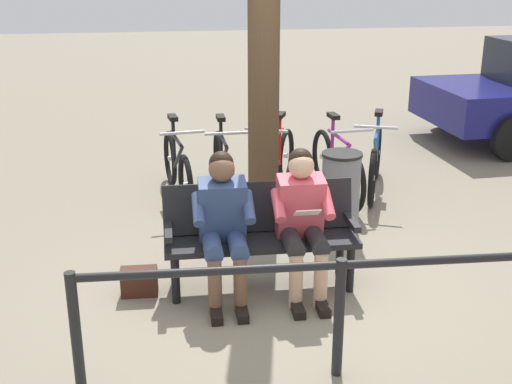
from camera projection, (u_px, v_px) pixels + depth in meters
The scene contains 13 objects.
ground_plane at pixel (287, 291), 5.58m from camera, with size 40.00×40.00×0.00m, color gray.
bench at pixel (260, 228), 5.56m from camera, with size 1.61×0.50×0.87m.
person_reading at pixel (302, 216), 5.39m from camera, with size 0.50×0.77×1.20m.
person_companion at pixel (223, 220), 5.31m from camera, with size 0.50×0.77×1.20m.
handbag at pixel (139, 282), 5.48m from camera, with size 0.30×0.14×0.24m, color #3F1E14.
tree_trunk at pixel (264, 60), 6.32m from camera, with size 0.31×0.31×3.43m, color #4C3823.
litter_bin at pixel (341, 193), 6.65m from camera, with size 0.40×0.40×0.83m.
bicycle_purple at pixel (375, 162), 7.82m from camera, with size 0.72×1.58×0.94m.
bicycle_orange at pixel (337, 166), 7.66m from camera, with size 0.48×1.68×0.94m.
bicycle_red at pixel (275, 165), 7.69m from camera, with size 0.78×1.55×0.94m.
bicycle_black at pixel (223, 169), 7.57m from camera, with size 0.48×1.68×0.94m.
bicycle_silver at pixel (177, 168), 7.58m from camera, with size 0.48×1.67×0.94m.
railing_fence at pixel (340, 294), 4.28m from camera, with size 3.43×0.21×0.85m.
Camera 1 is at (1.01, 4.88, 2.67)m, focal length 46.72 mm.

